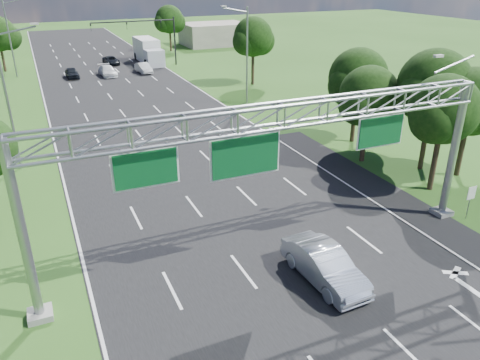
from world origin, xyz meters
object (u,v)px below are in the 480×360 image
sign_gantry (282,128)px  box_truck (148,51)px  traffic_signal (151,31)px  regulatory_sign (471,196)px  silver_sedan (325,265)px

sign_gantry → box_truck: (7.27, 56.46, -5.17)m
sign_gantry → traffic_signal: bearing=82.3°
regulatory_sign → traffic_signal: 54.37m
sign_gantry → silver_sedan: bearing=-68.2°
traffic_signal → silver_sedan: 56.15m
sign_gantry → regulatory_sign: 13.25m
regulatory_sign → box_truck: bearing=94.8°
sign_gantry → silver_sedan: sign_gantry is taller
sign_gantry → regulatory_sign: sign_gantry is taller
traffic_signal → silver_sedan: bearing=-96.2°
traffic_signal → box_truck: bearing=88.0°
sign_gantry → silver_sedan: size_ratio=4.61×
sign_gantry → box_truck: 57.16m
sign_gantry → regulatory_sign: (12.07, -1.02, -5.38)m
traffic_signal → box_truck: (0.12, 3.46, -3.45)m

